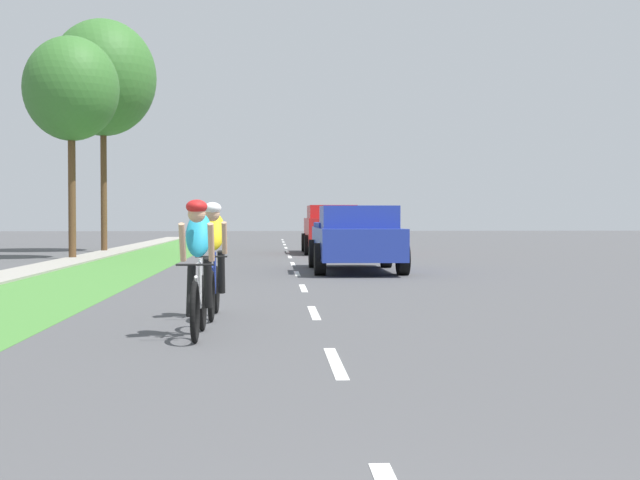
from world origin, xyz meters
TOP-DOWN VIEW (x-y plane):
  - ground_plane at (0.00, 20.00)m, footprint 120.00×120.00m
  - grass_verge at (-4.73, 20.00)m, footprint 2.69×70.00m
  - sidewalk_concrete at (-6.69, 20.00)m, footprint 1.22×70.00m
  - lane_markings_center at (0.00, 24.00)m, footprint 0.12×53.49m
  - cyclist_lead at (-1.44, 8.63)m, footprint 0.42×1.72m
  - cyclist_trailing at (-1.40, 10.57)m, footprint 0.42×1.72m
  - pickup_blue at (1.50, 20.43)m, footprint 2.22×5.10m
  - suv_red at (1.62, 31.24)m, footprint 2.15×4.70m
  - street_tree_near at (-7.08, 27.39)m, footprint 3.07×3.07m
  - street_tree_far at (-7.14, 33.10)m, footprint 4.10×4.10m

SIDE VIEW (x-z plane):
  - ground_plane at x=0.00m, z-range 0.00..0.00m
  - grass_verge at x=-4.73m, z-range 0.00..0.01m
  - lane_markings_center at x=0.00m, z-range 0.00..0.01m
  - sidewalk_concrete at x=-6.69m, z-range -0.05..0.06m
  - cyclist_lead at x=-1.44m, z-range 0.02..1.60m
  - cyclist_trailing at x=-1.40m, z-range 0.02..1.60m
  - pickup_blue at x=1.50m, z-range 0.01..1.65m
  - suv_red at x=1.62m, z-range 0.05..1.84m
  - street_tree_near at x=-7.08m, z-range 1.89..9.09m
  - street_tree_far at x=-7.14m, z-range 2.24..11.25m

